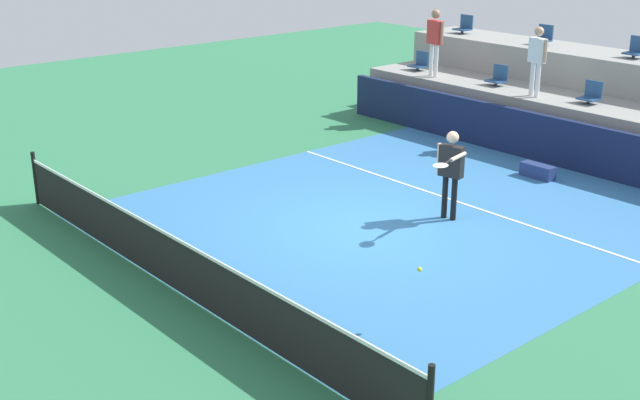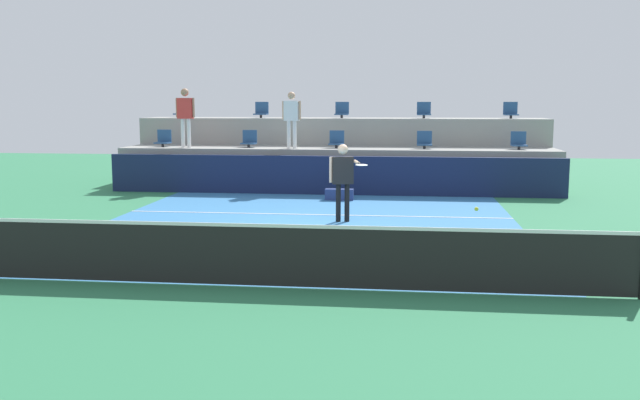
# 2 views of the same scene
# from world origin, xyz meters

# --- Properties ---
(ground_plane) EXTENTS (40.00, 40.00, 0.00)m
(ground_plane) POSITION_xyz_m (0.00, 0.00, 0.00)
(ground_plane) COLOR #2D754C
(court_inner_paint) EXTENTS (9.00, 10.00, 0.01)m
(court_inner_paint) POSITION_xyz_m (0.00, 1.00, 0.00)
(court_inner_paint) COLOR teal
(court_inner_paint) RESTS_ON ground_plane
(court_service_line) EXTENTS (9.00, 0.06, 0.00)m
(court_service_line) POSITION_xyz_m (0.00, 2.40, 0.01)
(court_service_line) COLOR white
(court_service_line) RESTS_ON ground_plane
(tennis_net) EXTENTS (10.48, 0.08, 1.07)m
(tennis_net) POSITION_xyz_m (0.00, -4.00, 0.50)
(tennis_net) COLOR black
(tennis_net) RESTS_ON ground_plane
(sponsor_backboard) EXTENTS (13.00, 0.16, 1.10)m
(sponsor_backboard) POSITION_xyz_m (0.00, 6.00, 0.55)
(sponsor_backboard) COLOR #141E42
(sponsor_backboard) RESTS_ON ground_plane
(seating_tier_lower) EXTENTS (13.00, 1.80, 1.25)m
(seating_tier_lower) POSITION_xyz_m (0.00, 7.30, 0.62)
(seating_tier_lower) COLOR gray
(seating_tier_lower) RESTS_ON ground_plane
(seating_tier_upper) EXTENTS (13.00, 1.80, 2.10)m
(seating_tier_upper) POSITION_xyz_m (0.00, 9.10, 1.05)
(seating_tier_upper) COLOR gray
(seating_tier_upper) RESTS_ON ground_plane
(stadium_chair_lower_far_left) EXTENTS (0.44, 0.40, 0.52)m
(stadium_chair_lower_far_left) POSITION_xyz_m (-5.37, 7.23, 1.46)
(stadium_chair_lower_far_left) COLOR #2D2D33
(stadium_chair_lower_far_left) RESTS_ON seating_tier_lower
(stadium_chair_lower_left) EXTENTS (0.44, 0.40, 0.52)m
(stadium_chair_lower_left) POSITION_xyz_m (-2.66, 7.23, 1.46)
(stadium_chair_lower_left) COLOR #2D2D33
(stadium_chair_lower_left) RESTS_ON seating_tier_lower
(stadium_chair_lower_center) EXTENTS (0.44, 0.40, 0.52)m
(stadium_chair_lower_center) POSITION_xyz_m (0.01, 7.23, 1.46)
(stadium_chair_lower_center) COLOR #2D2D33
(stadium_chair_lower_center) RESTS_ON seating_tier_lower
(stadium_chair_upper_far_left) EXTENTS (0.44, 0.40, 0.52)m
(stadium_chair_upper_far_left) POSITION_xyz_m (-5.34, 9.03, 2.31)
(stadium_chair_upper_far_left) COLOR #2D2D33
(stadium_chair_upper_far_left) RESTS_ON seating_tier_upper
(stadium_chair_upper_left) EXTENTS (0.44, 0.40, 0.52)m
(stadium_chair_upper_left) POSITION_xyz_m (-2.65, 9.03, 2.31)
(stadium_chair_upper_left) COLOR #2D2D33
(stadium_chair_upper_left) RESTS_ON seating_tier_upper
(stadium_chair_upper_center) EXTENTS (0.44, 0.40, 0.52)m
(stadium_chair_upper_center) POSITION_xyz_m (0.01, 9.03, 2.31)
(stadium_chair_upper_center) COLOR #2D2D33
(stadium_chair_upper_center) RESTS_ON seating_tier_upper
(tennis_player) EXTENTS (0.92, 1.16, 1.71)m
(tennis_player) POSITION_xyz_m (0.71, 1.51, 1.05)
(tennis_player) COLOR black
(tennis_player) RESTS_ON ground_plane
(spectator_leaning_on_rail) EXTENTS (0.62, 0.27, 1.77)m
(spectator_leaning_on_rail) POSITION_xyz_m (-4.52, 6.85, 2.33)
(spectator_leaning_on_rail) COLOR white
(spectator_leaning_on_rail) RESTS_ON seating_tier_lower
(spectator_in_white) EXTENTS (0.59, 0.26, 1.66)m
(spectator_in_white) POSITION_xyz_m (-1.29, 6.85, 2.25)
(spectator_in_white) COLOR white
(spectator_in_white) RESTS_ON seating_tier_lower
(tennis_ball) EXTENTS (0.07, 0.07, 0.07)m
(tennis_ball) POSITION_xyz_m (3.21, -2.02, 0.88)
(tennis_ball) COLOR #CCE033
(equipment_bag) EXTENTS (0.76, 0.28, 0.30)m
(equipment_bag) POSITION_xyz_m (0.31, 4.92, 0.15)
(equipment_bag) COLOR navy
(equipment_bag) RESTS_ON ground_plane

